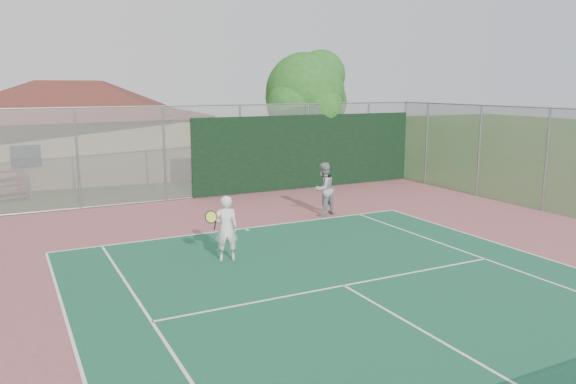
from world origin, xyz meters
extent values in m
cylinder|color=gray|center=(-4.00, 17.00, 1.75)|extent=(0.08, 0.08, 3.50)
cylinder|color=gray|center=(-1.00, 17.00, 1.75)|extent=(0.08, 0.08, 3.50)
cylinder|color=gray|center=(2.00, 17.00, 1.75)|extent=(0.08, 0.08, 3.50)
cylinder|color=gray|center=(5.00, 17.00, 1.75)|extent=(0.08, 0.08, 3.50)
cylinder|color=gray|center=(8.00, 17.00, 1.75)|extent=(0.08, 0.08, 3.50)
cylinder|color=gray|center=(10.00, 17.00, 1.75)|extent=(0.08, 0.08, 3.50)
cylinder|color=gray|center=(0.00, 17.00, 3.50)|extent=(20.00, 0.05, 0.05)
cylinder|color=gray|center=(0.00, 17.00, 0.05)|extent=(20.00, 0.05, 0.05)
cube|color=#999EA0|center=(0.00, 17.00, 1.75)|extent=(20.00, 0.02, 3.50)
cube|color=black|center=(5.00, 16.95, 1.55)|extent=(10.00, 0.04, 3.00)
cylinder|color=gray|center=(10.00, 15.50, 1.75)|extent=(0.08, 0.08, 3.50)
cylinder|color=gray|center=(10.00, 12.50, 1.75)|extent=(0.08, 0.08, 3.50)
cylinder|color=gray|center=(10.00, 9.50, 1.75)|extent=(0.08, 0.08, 3.50)
cube|color=#999EA0|center=(10.00, 12.50, 1.75)|extent=(0.02, 9.00, 3.50)
cube|color=tan|center=(-3.13, 25.08, 1.39)|extent=(11.77, 8.41, 2.79)
cube|color=brown|center=(-3.13, 25.08, 2.83)|extent=(12.28, 8.91, 0.17)
pyramid|color=brown|center=(-3.13, 25.08, 4.46)|extent=(12.95, 9.25, 1.67)
cube|color=black|center=(-1.27, 21.33, 0.98)|extent=(0.84, 0.06, 1.95)
cube|color=#B2B5BA|center=(-5.65, 20.12, 0.50)|extent=(0.47, 1.58, 0.99)
cylinder|color=#3D2A16|center=(5.85, 18.81, 1.53)|extent=(0.39, 0.39, 3.06)
sphere|color=#1F591C|center=(5.85, 18.81, 3.93)|extent=(3.49, 3.49, 3.49)
sphere|color=#1F591C|center=(6.83, 19.14, 3.49)|extent=(2.40, 2.40, 2.40)
sphere|color=#1F591C|center=(4.98, 18.38, 3.38)|extent=(2.18, 2.18, 2.18)
sphere|color=#1F591C|center=(6.07, 17.83, 3.27)|extent=(1.96, 1.96, 1.96)
sphere|color=#1F591C|center=(5.52, 19.69, 3.71)|extent=(2.18, 2.18, 2.18)
sphere|color=#1F591C|center=(6.50, 18.59, 4.69)|extent=(2.18, 2.18, 2.18)
imported|color=silver|center=(-1.59, 9.22, 0.81)|extent=(0.66, 0.50, 1.61)
imported|color=#979A9C|center=(3.02, 12.36, 0.87)|extent=(1.02, 0.91, 1.74)
camera|label=1|loc=(-6.25, -3.21, 4.22)|focal=35.00mm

